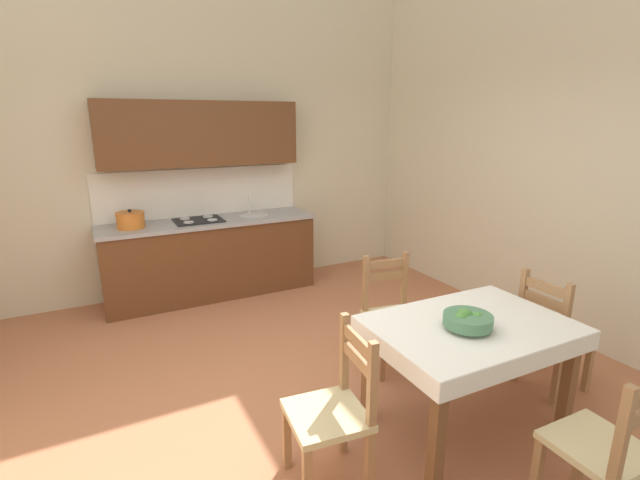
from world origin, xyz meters
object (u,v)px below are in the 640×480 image
dining_table (469,343)px  dining_chair_kitchen_side (391,315)px  fruit_bowl (467,320)px  dining_chair_tv_side (334,412)px  dining_chair_camera_side (607,450)px  kitchen_cabinetry (208,223)px  dining_chair_window_side (551,334)px

dining_table → dining_chair_kitchen_side: bearing=87.6°
fruit_bowl → dining_chair_kitchen_side: bearing=82.3°
dining_chair_tv_side → fruit_bowl: size_ratio=3.10×
dining_chair_kitchen_side → dining_table: bearing=-92.4°
dining_chair_kitchen_side → dining_chair_tv_side: bearing=-139.6°
dining_table → dining_chair_kitchen_side: 0.90m
dining_table → dining_chair_camera_side: size_ratio=1.38×
kitchen_cabinetry → dining_chair_kitchen_side: size_ratio=2.56×
kitchen_cabinetry → dining_chair_kitchen_side: (0.93, -2.28, -0.41)m
dining_chair_tv_side → fruit_bowl: 0.99m
kitchen_cabinetry → dining_chair_tv_side: kitchen_cabinetry is taller
dining_table → fruit_bowl: bearing=-151.5°
kitchen_cabinetry → dining_chair_kitchen_side: kitchen_cabinetry is taller
dining_chair_camera_side → fruit_bowl: size_ratio=3.10×
dining_chair_window_side → dining_chair_tv_side: (-1.91, -0.05, 0.00)m
dining_chair_window_side → fruit_bowl: bearing=-174.7°
dining_chair_kitchen_side → kitchen_cabinetry: bearing=112.1°
dining_chair_kitchen_side → fruit_bowl: bearing=-97.7°
dining_chair_window_side → dining_chair_kitchen_side: same height
dining_chair_window_side → dining_table: bearing=-177.2°
kitchen_cabinetry → dining_chair_window_side: (1.79, -3.12, -0.41)m
dining_chair_tv_side → fruit_bowl: dining_chair_tv_side is taller
dining_chair_window_side → dining_chair_tv_side: bearing=-178.5°
dining_chair_window_side → fruit_bowl: 1.06m
kitchen_cabinetry → dining_chair_tv_side: (-0.12, -3.17, -0.41)m
dining_table → dining_chair_kitchen_side: size_ratio=1.38×
dining_chair_window_side → dining_chair_tv_side: size_ratio=1.00×
kitchen_cabinetry → fruit_bowl: (0.80, -3.21, -0.04)m
kitchen_cabinetry → dining_chair_tv_side: bearing=-92.1°
kitchen_cabinetry → dining_table: (0.89, -3.16, -0.24)m
dining_chair_tv_side → dining_chair_kitchen_side: 1.37m
dining_chair_camera_side → dining_chair_window_side: same height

